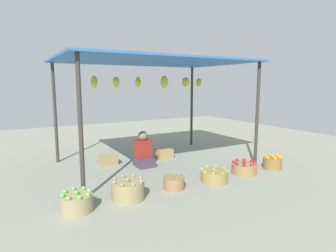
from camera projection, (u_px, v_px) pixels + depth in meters
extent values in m
plane|color=gray|center=(154.00, 164.00, 6.43)|extent=(14.00, 14.00, 0.00)
cylinder|color=#38332D|center=(81.00, 129.00, 4.27)|extent=(0.07, 0.07, 2.26)
cylinder|color=#38332D|center=(257.00, 115.00, 6.12)|extent=(0.07, 0.07, 2.26)
cylinder|color=#38332D|center=(55.00, 114.00, 6.41)|extent=(0.07, 0.07, 2.26)
cylinder|color=#38332D|center=(192.00, 107.00, 8.25)|extent=(0.07, 0.07, 2.26)
cube|color=#306AB0|center=(153.00, 61.00, 6.09)|extent=(4.05, 2.79, 0.04)
ellipsoid|color=yellow|center=(94.00, 82.00, 5.44)|extent=(0.13, 0.13, 0.24)
ellipsoid|color=yellow|center=(116.00, 82.00, 5.94)|extent=(0.15, 0.15, 0.22)
ellipsoid|color=yellow|center=(138.00, 82.00, 6.25)|extent=(0.12, 0.12, 0.23)
ellipsoid|color=yellow|center=(164.00, 82.00, 6.27)|extent=(0.17, 0.17, 0.28)
ellipsoid|color=yellow|center=(186.00, 82.00, 6.46)|extent=(0.16, 0.16, 0.22)
ellipsoid|color=yellow|center=(199.00, 82.00, 7.00)|extent=(0.14, 0.14, 0.20)
cube|color=#423749|center=(144.00, 162.00, 6.22)|extent=(0.36, 0.44, 0.18)
cube|color=maroon|center=(143.00, 149.00, 6.21)|extent=(0.34, 0.22, 0.40)
sphere|color=olive|center=(143.00, 136.00, 6.17)|extent=(0.21, 0.21, 0.21)
cylinder|color=#958760|center=(77.00, 203.00, 4.02)|extent=(0.45, 0.45, 0.25)
sphere|color=#64BA4D|center=(76.00, 193.00, 4.00)|extent=(0.07, 0.07, 0.07)
sphere|color=#75BC48|center=(90.00, 191.00, 4.09)|extent=(0.07, 0.07, 0.07)
sphere|color=#63AB3E|center=(84.00, 188.00, 4.18)|extent=(0.07, 0.07, 0.07)
sphere|color=#61B63F|center=(74.00, 189.00, 4.16)|extent=(0.07, 0.07, 0.07)
sphere|color=#6CB842|center=(65.00, 192.00, 4.05)|extent=(0.07, 0.07, 0.07)
sphere|color=#64AA43|center=(62.00, 196.00, 3.91)|extent=(0.07, 0.07, 0.07)
sphere|color=#62AF4A|center=(68.00, 198.00, 3.82)|extent=(0.07, 0.07, 0.07)
sphere|color=#62BB3D|center=(79.00, 198.00, 3.84)|extent=(0.07, 0.07, 0.07)
sphere|color=#6EB246|center=(88.00, 194.00, 3.95)|extent=(0.07, 0.07, 0.07)
cylinder|color=#978458|center=(128.00, 190.00, 4.44)|extent=(0.51, 0.51, 0.29)
sphere|color=#9A7950|center=(128.00, 180.00, 4.42)|extent=(0.06, 0.06, 0.06)
sphere|color=#A1835F|center=(141.00, 178.00, 4.53)|extent=(0.06, 0.06, 0.06)
sphere|color=#9C815C|center=(133.00, 176.00, 4.63)|extent=(0.06, 0.06, 0.06)
sphere|color=#968056|center=(123.00, 176.00, 4.61)|extent=(0.06, 0.06, 0.06)
sphere|color=#947F5A|center=(115.00, 179.00, 4.48)|extent=(0.06, 0.06, 0.06)
sphere|color=#98855D|center=(114.00, 183.00, 4.31)|extent=(0.06, 0.06, 0.06)
sphere|color=#968751|center=(122.00, 185.00, 4.21)|extent=(0.06, 0.06, 0.06)
sphere|color=#A27F5B|center=(133.00, 185.00, 4.23)|extent=(0.06, 0.06, 0.06)
sphere|color=#95885B|center=(141.00, 181.00, 4.36)|extent=(0.06, 0.06, 0.06)
cylinder|color=#966E47|center=(174.00, 183.00, 4.89)|extent=(0.37, 0.37, 0.21)
sphere|color=#33822E|center=(174.00, 176.00, 4.87)|extent=(0.04, 0.04, 0.04)
sphere|color=#307F35|center=(182.00, 175.00, 4.95)|extent=(0.04, 0.04, 0.04)
sphere|color=#428C37|center=(176.00, 174.00, 5.03)|extent=(0.04, 0.04, 0.04)
sphere|color=#3F8E30|center=(169.00, 174.00, 5.01)|extent=(0.04, 0.04, 0.04)
sphere|color=#3D8829|center=(165.00, 176.00, 4.91)|extent=(0.04, 0.04, 0.04)
sphere|color=#40812C|center=(166.00, 178.00, 4.79)|extent=(0.04, 0.04, 0.04)
sphere|color=#3D8A30|center=(171.00, 180.00, 4.72)|extent=(0.04, 0.04, 0.04)
sphere|color=#378B2E|center=(179.00, 179.00, 4.73)|extent=(0.04, 0.04, 0.04)
sphere|color=green|center=(183.00, 177.00, 4.83)|extent=(0.04, 0.04, 0.04)
cylinder|color=olive|center=(214.00, 176.00, 5.22)|extent=(0.50, 0.50, 0.22)
sphere|color=#92D02E|center=(214.00, 170.00, 5.21)|extent=(0.04, 0.04, 0.04)
sphere|color=#89C239|center=(224.00, 168.00, 5.32)|extent=(0.04, 0.04, 0.04)
sphere|color=#94C733|center=(216.00, 166.00, 5.42)|extent=(0.04, 0.04, 0.04)
sphere|color=#84C63F|center=(207.00, 167.00, 5.40)|extent=(0.04, 0.04, 0.04)
sphere|color=#91D03F|center=(202.00, 169.00, 5.26)|extent=(0.04, 0.04, 0.04)
sphere|color=#8FD035|center=(205.00, 172.00, 5.10)|extent=(0.04, 0.04, 0.04)
sphere|color=#86C641|center=(213.00, 174.00, 4.99)|extent=(0.04, 0.04, 0.04)
sphere|color=#82BE3E|center=(223.00, 173.00, 5.01)|extent=(0.04, 0.04, 0.04)
sphere|color=#89C730|center=(227.00, 171.00, 5.15)|extent=(0.04, 0.04, 0.04)
cylinder|color=olive|center=(244.00, 169.00, 5.71)|extent=(0.49, 0.49, 0.21)
sphere|color=#B3191F|center=(244.00, 162.00, 5.69)|extent=(0.07, 0.07, 0.07)
sphere|color=#B41A25|center=(252.00, 161.00, 5.79)|extent=(0.07, 0.07, 0.07)
sphere|color=#AB1A25|center=(244.00, 160.00, 5.88)|extent=(0.07, 0.07, 0.07)
sphere|color=#AB202C|center=(237.00, 160.00, 5.86)|extent=(0.07, 0.07, 0.07)
sphere|color=#B21B1C|center=(234.00, 162.00, 5.74)|extent=(0.07, 0.07, 0.07)
sphere|color=#AD152C|center=(237.00, 164.00, 5.59)|extent=(0.07, 0.07, 0.07)
sphere|color=red|center=(244.00, 165.00, 5.49)|extent=(0.07, 0.07, 0.07)
sphere|color=red|center=(252.00, 165.00, 5.51)|extent=(0.07, 0.07, 0.07)
sphere|color=red|center=(255.00, 163.00, 5.63)|extent=(0.07, 0.07, 0.07)
cylinder|color=olive|center=(272.00, 163.00, 6.03)|extent=(0.39, 0.39, 0.24)
sphere|color=orange|center=(273.00, 156.00, 6.01)|extent=(0.08, 0.08, 0.08)
sphere|color=orange|center=(277.00, 156.00, 6.09)|extent=(0.08, 0.08, 0.08)
sphere|color=orange|center=(270.00, 155.00, 6.16)|extent=(0.08, 0.08, 0.08)
sphere|color=orange|center=(265.00, 156.00, 6.09)|extent=(0.08, 0.08, 0.08)
sphere|color=orange|center=(268.00, 158.00, 5.94)|extent=(0.08, 0.08, 0.08)
sphere|color=orange|center=(275.00, 159.00, 5.87)|extent=(0.08, 0.08, 0.08)
sphere|color=orange|center=(280.00, 158.00, 5.94)|extent=(0.08, 0.08, 0.08)
cube|color=#9D874D|center=(164.00, 153.00, 6.92)|extent=(0.38, 0.30, 0.22)
cube|color=#9A8353|center=(108.00, 160.00, 6.32)|extent=(0.38, 0.25, 0.24)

